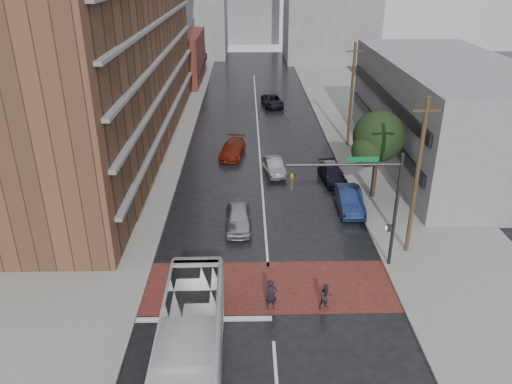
{
  "coord_description": "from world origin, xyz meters",
  "views": [
    {
      "loc": [
        -1.22,
        -22.84,
        16.79
      ],
      "look_at": [
        -0.67,
        5.7,
        3.5
      ],
      "focal_mm": 35.0,
      "sensor_mm": 36.0,
      "label": 1
    }
  ],
  "objects_px": {
    "car_parked_mid": "(332,174)",
    "car_parked_far": "(332,170)",
    "transit_bus": "(189,351)",
    "pedestrian_a": "(271,295)",
    "car_travel_c": "(233,149)",
    "suv_travel": "(272,101)",
    "car_parked_near": "(349,200)",
    "pedestrian_b": "(326,297)",
    "car_travel_b": "(274,166)",
    "car_travel_a": "(238,217)"
  },
  "relations": [
    {
      "from": "pedestrian_a",
      "to": "car_travel_a",
      "type": "height_order",
      "value": "pedestrian_a"
    },
    {
      "from": "pedestrian_a",
      "to": "car_parked_near",
      "type": "distance_m",
      "value": 13.12
    },
    {
      "from": "suv_travel",
      "to": "car_parked_far",
      "type": "bearing_deg",
      "value": -88.08
    },
    {
      "from": "transit_bus",
      "to": "car_travel_a",
      "type": "height_order",
      "value": "transit_bus"
    },
    {
      "from": "car_parked_far",
      "to": "pedestrian_b",
      "type": "bearing_deg",
      "value": -106.05
    },
    {
      "from": "car_parked_near",
      "to": "car_travel_b",
      "type": "bearing_deg",
      "value": 127.53
    },
    {
      "from": "car_travel_c",
      "to": "suv_travel",
      "type": "xyz_separation_m",
      "value": [
        4.61,
        17.57,
        -0.01
      ]
    },
    {
      "from": "pedestrian_b",
      "to": "car_parked_mid",
      "type": "xyz_separation_m",
      "value": [
        3.0,
        16.82,
        -0.11
      ]
    },
    {
      "from": "car_travel_c",
      "to": "pedestrian_b",
      "type": "bearing_deg",
      "value": -67.13
    },
    {
      "from": "car_travel_c",
      "to": "car_parked_mid",
      "type": "distance_m",
      "value": 10.38
    },
    {
      "from": "pedestrian_b",
      "to": "car_travel_b",
      "type": "height_order",
      "value": "pedestrian_b"
    },
    {
      "from": "transit_bus",
      "to": "car_travel_b",
      "type": "xyz_separation_m",
      "value": [
        4.88,
        23.29,
        -0.92
      ]
    },
    {
      "from": "car_travel_a",
      "to": "car_parked_far",
      "type": "xyz_separation_m",
      "value": [
        7.8,
        8.53,
        -0.08
      ]
    },
    {
      "from": "car_parked_far",
      "to": "car_travel_c",
      "type": "bearing_deg",
      "value": 141.72
    },
    {
      "from": "car_travel_a",
      "to": "car_travel_c",
      "type": "bearing_deg",
      "value": 92.25
    },
    {
      "from": "transit_bus",
      "to": "pedestrian_a",
      "type": "xyz_separation_m",
      "value": [
        3.75,
        4.8,
        -0.71
      ]
    },
    {
      "from": "transit_bus",
      "to": "car_parked_near",
      "type": "relative_size",
      "value": 2.38
    },
    {
      "from": "pedestrian_a",
      "to": "car_travel_a",
      "type": "distance_m",
      "value": 9.16
    },
    {
      "from": "suv_travel",
      "to": "car_parked_far",
      "type": "distance_m",
      "value": 23.26
    },
    {
      "from": "car_travel_a",
      "to": "suv_travel",
      "type": "bearing_deg",
      "value": 82.25
    },
    {
      "from": "suv_travel",
      "to": "car_parked_mid",
      "type": "bearing_deg",
      "value": -88.51
    },
    {
      "from": "car_travel_a",
      "to": "suv_travel",
      "type": "distance_m",
      "value": 31.7
    },
    {
      "from": "transit_bus",
      "to": "suv_travel",
      "type": "bearing_deg",
      "value": 81.82
    },
    {
      "from": "car_travel_b",
      "to": "car_travel_c",
      "type": "xyz_separation_m",
      "value": [
        -3.69,
        4.37,
        0.03
      ]
    },
    {
      "from": "suv_travel",
      "to": "pedestrian_b",
      "type": "bearing_deg",
      "value": -96.55
    },
    {
      "from": "car_parked_near",
      "to": "transit_bus",
      "type": "bearing_deg",
      "value": -120.67
    },
    {
      "from": "car_travel_c",
      "to": "car_parked_far",
      "type": "relative_size",
      "value": 1.22
    },
    {
      "from": "pedestrian_b",
      "to": "car_parked_near",
      "type": "distance_m",
      "value": 12.0
    },
    {
      "from": "transit_bus",
      "to": "pedestrian_b",
      "type": "height_order",
      "value": "transit_bus"
    },
    {
      "from": "car_parked_near",
      "to": "car_parked_mid",
      "type": "relative_size",
      "value": 1.11
    },
    {
      "from": "transit_bus",
      "to": "car_parked_near",
      "type": "xyz_separation_m",
      "value": [
        10.05,
        16.3,
        -0.8
      ]
    },
    {
      "from": "car_travel_a",
      "to": "car_travel_b",
      "type": "height_order",
      "value": "car_travel_a"
    },
    {
      "from": "pedestrian_b",
      "to": "car_travel_c",
      "type": "relative_size",
      "value": 0.3
    },
    {
      "from": "car_travel_c",
      "to": "suv_travel",
      "type": "distance_m",
      "value": 18.17
    },
    {
      "from": "car_travel_b",
      "to": "transit_bus",
      "type": "bearing_deg",
      "value": -110.02
    },
    {
      "from": "car_travel_c",
      "to": "car_travel_b",
      "type": "bearing_deg",
      "value": -40.31
    },
    {
      "from": "car_parked_mid",
      "to": "car_travel_a",
      "type": "bearing_deg",
      "value": -140.44
    },
    {
      "from": "pedestrian_a",
      "to": "car_travel_b",
      "type": "xyz_separation_m",
      "value": [
        1.13,
        18.49,
        -0.21
      ]
    },
    {
      "from": "pedestrian_a",
      "to": "car_travel_c",
      "type": "height_order",
      "value": "pedestrian_a"
    },
    {
      "from": "car_parked_far",
      "to": "car_travel_a",
      "type": "bearing_deg",
      "value": -138.54
    },
    {
      "from": "car_parked_far",
      "to": "transit_bus",
      "type": "bearing_deg",
      "value": -119.6
    },
    {
      "from": "car_parked_mid",
      "to": "car_parked_far",
      "type": "xyz_separation_m",
      "value": [
        0.07,
        0.68,
        0.05
      ]
    },
    {
      "from": "car_travel_b",
      "to": "car_travel_c",
      "type": "distance_m",
      "value": 5.72
    },
    {
      "from": "pedestrian_b",
      "to": "car_travel_a",
      "type": "xyz_separation_m",
      "value": [
        -4.73,
        8.97,
        0.02
      ]
    },
    {
      "from": "pedestrian_a",
      "to": "car_parked_far",
      "type": "xyz_separation_m",
      "value": [
        5.95,
        17.5,
        -0.2
      ]
    },
    {
      "from": "transit_bus",
      "to": "car_parked_mid",
      "type": "relative_size",
      "value": 2.64
    },
    {
      "from": "pedestrian_b",
      "to": "car_parked_far",
      "type": "height_order",
      "value": "pedestrian_b"
    },
    {
      "from": "car_travel_c",
      "to": "car_parked_mid",
      "type": "relative_size",
      "value": 1.12
    },
    {
      "from": "pedestrian_a",
      "to": "car_travel_c",
      "type": "relative_size",
      "value": 0.36
    },
    {
      "from": "suv_travel",
      "to": "car_parked_near",
      "type": "xyz_separation_m",
      "value": [
        4.26,
        -28.93,
        0.1
      ]
    }
  ]
}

